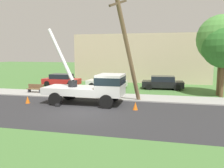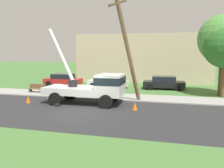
{
  "view_description": "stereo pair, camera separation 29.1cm",
  "coord_description": "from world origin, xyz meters",
  "px_view_note": "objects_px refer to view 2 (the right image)",
  "views": [
    {
      "loc": [
        5.46,
        -14.44,
        4.02
      ],
      "look_at": [
        1.25,
        3.25,
        1.52
      ],
      "focal_mm": 37.33,
      "sensor_mm": 36.0,
      "label": 1
    },
    {
      "loc": [
        5.75,
        -14.38,
        4.02
      ],
      "look_at": [
        1.25,
        3.25,
        1.52
      ],
      "focal_mm": 37.33,
      "sensor_mm": 36.0,
      "label": 2
    }
  ],
  "objects_px": {
    "parked_sedan_black": "(164,83)",
    "park_bench": "(36,89)",
    "parked_sedan_red": "(63,80)",
    "roadside_tree_near": "(223,39)",
    "traffic_cone_behind": "(28,99)",
    "leaning_utility_pole": "(127,47)",
    "parked_sedan_white": "(108,82)",
    "utility_truck": "(94,86)",
    "traffic_cone_ahead": "(135,106)"
  },
  "relations": [
    {
      "from": "utility_truck",
      "to": "traffic_cone_behind",
      "type": "xyz_separation_m",
      "value": [
        -5.23,
        -0.97,
        -1.13
      ]
    },
    {
      "from": "leaning_utility_pole",
      "to": "park_bench",
      "type": "relative_size",
      "value": 5.37
    },
    {
      "from": "leaning_utility_pole",
      "to": "parked_sedan_red",
      "type": "height_order",
      "value": "leaning_utility_pole"
    },
    {
      "from": "roadside_tree_near",
      "to": "traffic_cone_ahead",
      "type": "bearing_deg",
      "value": -132.73
    },
    {
      "from": "utility_truck",
      "to": "parked_sedan_red",
      "type": "xyz_separation_m",
      "value": [
        -6.85,
        8.55,
        -0.7
      ]
    },
    {
      "from": "utility_truck",
      "to": "parked_sedan_red",
      "type": "distance_m",
      "value": 10.98
    },
    {
      "from": "roadside_tree_near",
      "to": "park_bench",
      "type": "bearing_deg",
      "value": -169.89
    },
    {
      "from": "utility_truck",
      "to": "traffic_cone_ahead",
      "type": "height_order",
      "value": "utility_truck"
    },
    {
      "from": "leaning_utility_pole",
      "to": "traffic_cone_behind",
      "type": "xyz_separation_m",
      "value": [
        -7.66,
        -1.7,
        -4.12
      ]
    },
    {
      "from": "leaning_utility_pole",
      "to": "park_bench",
      "type": "height_order",
      "value": "leaning_utility_pole"
    },
    {
      "from": "traffic_cone_ahead",
      "to": "park_bench",
      "type": "bearing_deg",
      "value": 157.7
    },
    {
      "from": "roadside_tree_near",
      "to": "traffic_cone_behind",
      "type": "bearing_deg",
      "value": -154.97
    },
    {
      "from": "parked_sedan_red",
      "to": "park_bench",
      "type": "height_order",
      "value": "parked_sedan_red"
    },
    {
      "from": "utility_truck",
      "to": "parked_sedan_white",
      "type": "height_order",
      "value": "utility_truck"
    },
    {
      "from": "utility_truck",
      "to": "parked_sedan_black",
      "type": "relative_size",
      "value": 1.51
    },
    {
      "from": "parked_sedan_red",
      "to": "park_bench",
      "type": "relative_size",
      "value": 2.75
    },
    {
      "from": "parked_sedan_red",
      "to": "roadside_tree_near",
      "type": "relative_size",
      "value": 0.6
    },
    {
      "from": "parked_sedan_red",
      "to": "parked_sedan_black",
      "type": "xyz_separation_m",
      "value": [
        11.85,
        0.26,
        0.0
      ]
    },
    {
      "from": "leaning_utility_pole",
      "to": "roadside_tree_near",
      "type": "relative_size",
      "value": 1.16
    },
    {
      "from": "traffic_cone_behind",
      "to": "traffic_cone_ahead",
      "type": "bearing_deg",
      "value": -1.16
    },
    {
      "from": "traffic_cone_ahead",
      "to": "traffic_cone_behind",
      "type": "xyz_separation_m",
      "value": [
        -8.59,
        0.17,
        0.0
      ]
    },
    {
      "from": "parked_sedan_red",
      "to": "park_bench",
      "type": "xyz_separation_m",
      "value": [
        -0.23,
        -5.41,
        -0.25
      ]
    },
    {
      "from": "parked_sedan_white",
      "to": "roadside_tree_near",
      "type": "height_order",
      "value": "roadside_tree_near"
    },
    {
      "from": "traffic_cone_ahead",
      "to": "parked_sedan_black",
      "type": "height_order",
      "value": "parked_sedan_black"
    },
    {
      "from": "utility_truck",
      "to": "park_bench",
      "type": "distance_m",
      "value": 7.8
    },
    {
      "from": "parked_sedan_black",
      "to": "roadside_tree_near",
      "type": "distance_m",
      "value": 7.28
    },
    {
      "from": "traffic_cone_ahead",
      "to": "parked_sedan_white",
      "type": "bearing_deg",
      "value": 115.94
    },
    {
      "from": "park_bench",
      "to": "traffic_cone_behind",
      "type": "bearing_deg",
      "value": -65.75
    },
    {
      "from": "parked_sedan_white",
      "to": "utility_truck",
      "type": "bearing_deg",
      "value": -81.99
    },
    {
      "from": "parked_sedan_white",
      "to": "parked_sedan_black",
      "type": "distance_m",
      "value": 6.18
    },
    {
      "from": "leaning_utility_pole",
      "to": "parked_sedan_white",
      "type": "xyz_separation_m",
      "value": [
        -3.57,
        7.36,
        -3.69
      ]
    },
    {
      "from": "leaning_utility_pole",
      "to": "traffic_cone_behind",
      "type": "height_order",
      "value": "leaning_utility_pole"
    },
    {
      "from": "traffic_cone_behind",
      "to": "parked_sedan_black",
      "type": "relative_size",
      "value": 0.13
    },
    {
      "from": "utility_truck",
      "to": "parked_sedan_red",
      "type": "bearing_deg",
      "value": 128.72
    },
    {
      "from": "leaning_utility_pole",
      "to": "parked_sedan_black",
      "type": "height_order",
      "value": "leaning_utility_pole"
    },
    {
      "from": "utility_truck",
      "to": "parked_sedan_red",
      "type": "height_order",
      "value": "utility_truck"
    },
    {
      "from": "parked_sedan_black",
      "to": "utility_truck",
      "type": "bearing_deg",
      "value": -119.58
    },
    {
      "from": "parked_sedan_white",
      "to": "park_bench",
      "type": "xyz_separation_m",
      "value": [
        -5.94,
        -4.96,
        -0.25
      ]
    },
    {
      "from": "traffic_cone_behind",
      "to": "park_bench",
      "type": "xyz_separation_m",
      "value": [
        -1.85,
        4.11,
        0.18
      ]
    },
    {
      "from": "traffic_cone_behind",
      "to": "parked_sedan_black",
      "type": "height_order",
      "value": "parked_sedan_black"
    },
    {
      "from": "parked_sedan_red",
      "to": "traffic_cone_ahead",
      "type": "bearing_deg",
      "value": -43.51
    },
    {
      "from": "leaning_utility_pole",
      "to": "roadside_tree_near",
      "type": "distance_m",
      "value": 9.49
    },
    {
      "from": "parked_sedan_white",
      "to": "park_bench",
      "type": "relative_size",
      "value": 2.84
    },
    {
      "from": "leaning_utility_pole",
      "to": "traffic_cone_ahead",
      "type": "bearing_deg",
      "value": -63.8
    },
    {
      "from": "parked_sedan_black",
      "to": "leaning_utility_pole",
      "type": "bearing_deg",
      "value": -107.63
    },
    {
      "from": "parked_sedan_red",
      "to": "roadside_tree_near",
      "type": "distance_m",
      "value": 17.73
    },
    {
      "from": "traffic_cone_ahead",
      "to": "roadside_tree_near",
      "type": "xyz_separation_m",
      "value": [
        6.79,
        7.35,
        4.88
      ]
    },
    {
      "from": "parked_sedan_black",
      "to": "park_bench",
      "type": "xyz_separation_m",
      "value": [
        -12.08,
        -5.67,
        -0.25
      ]
    },
    {
      "from": "traffic_cone_behind",
      "to": "parked_sedan_white",
      "type": "xyz_separation_m",
      "value": [
        4.09,
        9.06,
        0.43
      ]
    },
    {
      "from": "parked_sedan_red",
      "to": "roadside_tree_near",
      "type": "xyz_separation_m",
      "value": [
        17.0,
        -2.34,
        4.45
      ]
    }
  ]
}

